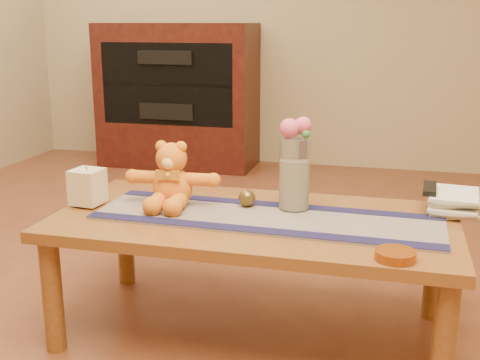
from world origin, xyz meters
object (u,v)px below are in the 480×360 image
(pillar_candle, at_px, (87,186))
(tv_remote, at_px, (430,188))
(book_bottom, at_px, (428,208))
(amber_dish, at_px, (395,255))
(teddy_bear, at_px, (172,175))
(bronze_ball, at_px, (247,198))
(glass_vase, at_px, (295,174))

(pillar_candle, distance_m, tv_remote, 1.25)
(book_bottom, height_order, amber_dish, amber_dish)
(tv_remote, bearing_deg, book_bottom, 90.00)
(teddy_bear, xyz_separation_m, pillar_candle, (-0.31, -0.07, -0.05))
(teddy_bear, relative_size, bronze_ball, 5.30)
(book_bottom, bearing_deg, glass_vase, -164.93)
(glass_vase, distance_m, amber_dish, 0.54)
(amber_dish, bearing_deg, glass_vase, 133.07)
(pillar_candle, distance_m, glass_vase, 0.77)
(teddy_bear, relative_size, amber_dish, 2.81)
(pillar_candle, bearing_deg, bronze_ball, 10.71)
(book_bottom, distance_m, amber_dish, 0.53)
(teddy_bear, bearing_deg, amber_dish, -26.49)
(glass_vase, bearing_deg, teddy_bear, -172.12)
(teddy_bear, height_order, pillar_candle, teddy_bear)
(amber_dish, bearing_deg, bronze_ball, 145.31)
(bronze_ball, bearing_deg, teddy_bear, -171.12)
(bronze_ball, relative_size, book_bottom, 0.28)
(teddy_bear, xyz_separation_m, amber_dish, (0.80, -0.33, -0.11))
(pillar_candle, relative_size, tv_remote, 0.80)
(glass_vase, distance_m, bronze_ball, 0.20)
(pillar_candle, height_order, amber_dish, pillar_candle)
(pillar_candle, distance_m, amber_dish, 1.15)
(pillar_candle, height_order, book_bottom, pillar_candle)
(bronze_ball, height_order, amber_dish, bronze_ball)
(glass_vase, height_order, tv_remote, glass_vase)
(teddy_bear, xyz_separation_m, tv_remote, (0.91, 0.18, -0.04))
(teddy_bear, xyz_separation_m, glass_vase, (0.44, 0.06, 0.02))
(teddy_bear, relative_size, glass_vase, 1.28)
(teddy_bear, distance_m, amber_dish, 0.87)
(bronze_ball, distance_m, book_bottom, 0.66)
(pillar_candle, xyz_separation_m, bronze_ball, (0.58, 0.11, -0.03))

